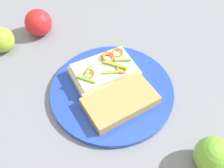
% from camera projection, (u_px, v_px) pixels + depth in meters
% --- Properties ---
extents(ground_plane, '(2.00, 2.00, 0.00)m').
position_uv_depth(ground_plane, '(112.00, 92.00, 0.66)').
color(ground_plane, slate).
rests_on(ground_plane, ground).
extents(plate, '(0.30, 0.30, 0.01)m').
position_uv_depth(plate, '(112.00, 91.00, 0.65)').
color(plate, '#2243B2').
rests_on(plate, ground_plane).
extents(sandwich, '(0.16, 0.11, 0.05)m').
position_uv_depth(sandwich, '(104.00, 71.00, 0.66)').
color(sandwich, beige).
rests_on(sandwich, plate).
extents(bread_slice_side, '(0.17, 0.11, 0.02)m').
position_uv_depth(bread_slice_side, '(121.00, 101.00, 0.61)').
color(bread_slice_side, tan).
rests_on(bread_slice_side, plate).
extents(apple_0, '(0.10, 0.10, 0.08)m').
position_uv_depth(apple_0, '(214.00, 156.00, 0.51)').
color(apple_0, '#6FB035').
rests_on(apple_0, ground_plane).
extents(apple_2, '(0.10, 0.10, 0.07)m').
position_uv_depth(apple_2, '(2.00, 40.00, 0.73)').
color(apple_2, '#87B12D').
rests_on(apple_2, ground_plane).
extents(apple_3, '(0.08, 0.08, 0.08)m').
position_uv_depth(apple_3, '(38.00, 23.00, 0.76)').
color(apple_3, red).
rests_on(apple_3, ground_plane).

